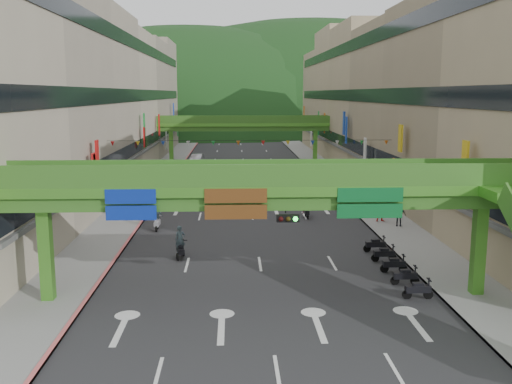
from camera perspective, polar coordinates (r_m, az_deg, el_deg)
The scene contains 23 objects.
ground at distance 24.33m, azimuth 1.78°, elevation -15.55°, with size 320.00×320.00×0.00m, color black.
road_slab at distance 72.69m, azimuth -1.02°, elevation 1.60°, with size 18.00×140.00×0.02m, color #28282B.
sidewalk_left at distance 73.27m, azimuth -9.66°, elevation 1.57°, with size 4.00×140.00×0.15m, color gray.
sidewalk_right at distance 73.75m, azimuth 7.56°, elevation 1.68°, with size 4.00×140.00×0.15m, color gray.
curb_left at distance 73.05m, azimuth -8.18°, elevation 1.60°, with size 0.20×140.00×0.18m, color #CC5959.
curb_right at distance 73.45m, azimuth 6.10°, elevation 1.69°, with size 0.20×140.00×0.18m, color gray.
building_row_left at distance 73.98m, azimuth -16.04°, elevation 8.71°, with size 12.80×95.00×19.00m.
building_row_right at distance 74.81m, azimuth 13.79°, elevation 8.82°, with size 12.80×95.00×19.00m.
overpass_near at distance 27.92m, azimuth 2.96°, elevation -0.96°, with size 28.00×12.27×7.10m.
overpass_far at distance 87.08m, azimuth -1.26°, elevation 6.53°, with size 28.00×2.20×7.10m.
hill_left at distance 182.71m, azimuth -6.56°, elevation 6.50°, with size 168.00×140.00×112.00m, color #1C4419.
hill_right at distance 203.94m, azimuth 5.22°, elevation 6.87°, with size 208.00×176.00×128.00m, color #1C4419.
bunting_string at distance 52.14m, azimuth -0.54°, elevation 4.92°, with size 26.00×0.36×0.47m.
scooter_rider_near at distance 36.78m, azimuth -7.59°, elevation -5.10°, with size 0.77×1.58×2.13m.
scooter_rider_mid at distance 48.37m, azimuth 5.11°, elevation -1.32°, with size 0.89×1.60×2.12m.
scooter_rider_left at distance 44.53m, azimuth -9.87°, elevation -2.65°, with size 0.89×1.60×1.85m.
scooter_rider_far at distance 64.99m, azimuth -0.95°, elevation 1.52°, with size 0.84×1.60×2.03m.
parked_scooter_row at distance 34.73m, azimuth 13.63°, elevation -7.02°, with size 1.60×9.35×1.08m.
car_silver at distance 85.34m, azimuth -5.93°, elevation 3.28°, with size 1.61×4.62×1.52m, color #AAA9B1.
car_yellow at distance 74.88m, azimuth -2.22°, elevation 2.41°, with size 1.78×4.43×1.51m, color yellow.
pedestrian_red at distance 47.34m, azimuth 12.47°, elevation -1.96°, with size 0.92×0.71×1.89m, color red.
pedestrian_dark at distance 46.10m, azimuth 14.09°, elevation -2.40°, with size 1.05×0.44×1.79m, color black.
pedestrian_blue at distance 63.68m, azimuth 8.04°, elevation 1.13°, with size 0.84×0.54×1.79m, color #323A5C.
Camera 1 is at (-1.62, -21.92, 10.43)m, focal length 40.00 mm.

